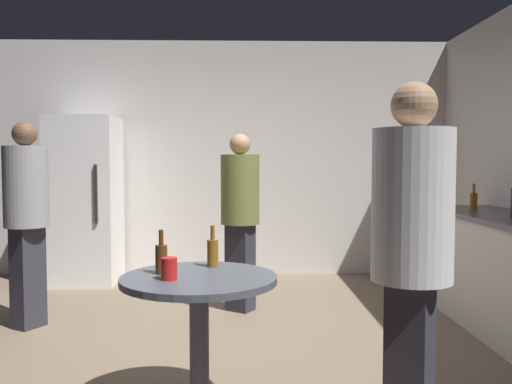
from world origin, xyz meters
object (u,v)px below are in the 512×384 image
Objects in this scene: foreground_table at (199,296)px; beer_bottle_amber at (213,252)px; beer_bottle_brown at (161,258)px; plastic_cup_red at (169,269)px; person_in_gray_shirt at (26,208)px; person_in_white_shirt at (412,245)px; refrigerator at (85,200)px; beer_bottle_on_counter at (474,201)px; person_in_olive_shirt at (240,208)px.

foreground_table is 3.48× the size of beer_bottle_amber.
beer_bottle_brown reaches higher than plastic_cup_red.
person_in_gray_shirt is 3.16m from person_in_white_shirt.
foreground_table is 3.48× the size of beer_bottle_brown.
beer_bottle_amber is 2.09× the size of plastic_cup_red.
refrigerator reaches higher than beer_bottle_amber.
person_in_white_shirt is at bearing -56.24° from refrigerator.
beer_bottle_brown is (-2.39, -1.75, -0.17)m from beer_bottle_on_counter.
person_in_gray_shirt is (-1.54, 1.31, 0.13)m from beer_bottle_amber.
refrigerator reaches higher than person_in_gray_shirt.
beer_bottle_on_counter reaches higher than beer_bottle_amber.
person_in_olive_shirt is (1.68, -1.14, 0.01)m from refrigerator.
person_in_olive_shirt reaches higher than beer_bottle_amber.
person_in_white_shirt reaches higher than plastic_cup_red.
beer_bottle_brown is at bearing 163.71° from foreground_table.
beer_bottle_on_counter is 2.61m from person_in_white_shirt.
refrigerator reaches higher than beer_bottle_on_counter.
foreground_table is at bearing 27.11° from person_in_olive_shirt.
beer_bottle_brown is 0.16m from plastic_cup_red.
foreground_table is at bearing -16.03° from person_in_gray_shirt.
refrigerator is at bearing 112.60° from plastic_cup_red.
refrigerator is 1.15× the size of person_in_olive_shirt.
person_in_gray_shirt is (-1.48, 1.55, 0.32)m from foreground_table.
refrigerator is at bearing 112.62° from beer_bottle_brown.
person_in_white_shirt is 1.06× the size of person_in_olive_shirt.
refrigerator is at bearing 117.96° from beer_bottle_amber.
beer_bottle_on_counter reaches higher than plastic_cup_red.
person_in_gray_shirt is at bearing -42.19° from person_in_olive_shirt.
beer_bottle_on_counter is 0.15× the size of person_in_olive_shirt.
person_in_gray_shirt is at bearing 139.51° from beer_bottle_amber.
person_in_gray_shirt is at bearing 133.67° from foreground_table.
beer_bottle_amber reaches higher than foreground_table.
person_in_olive_shirt is at bearing 45.19° from person_in_gray_shirt.
beer_bottle_brown is at bearing 112.34° from plastic_cup_red.
person_in_gray_shirt is at bearing -175.98° from beer_bottle_on_counter.
foreground_table is at bearing -16.29° from beer_bottle_brown.
beer_bottle_amber is 1.00× the size of beer_bottle_brown.
foreground_table is 0.49× the size of person_in_white_shirt.
person_in_olive_shirt is (-0.73, 2.48, -0.06)m from person_in_white_shirt.
foreground_table is at bearing -103.66° from beer_bottle_amber.
refrigerator reaches higher than plastic_cup_red.
person_in_olive_shirt is (-1.99, 0.19, -0.08)m from beer_bottle_on_counter.
plastic_cup_red is 0.07× the size of person_in_olive_shirt.
refrigerator is 3.28m from beer_bottle_amber.
beer_bottle_on_counter is 2.97m from beer_bottle_brown.
refrigerator is at bearing -24.91° from person_in_white_shirt.
person_in_white_shirt reaches higher than foreground_table.
refrigerator is 4.35m from person_in_white_shirt.
plastic_cup_red is at bearing -140.93° from beer_bottle_on_counter.
beer_bottle_amber is at bearing 28.19° from person_in_olive_shirt.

